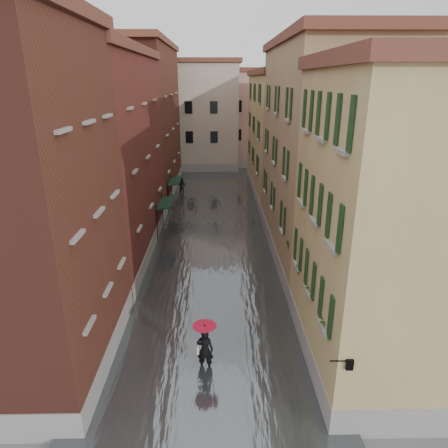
{
  "coord_description": "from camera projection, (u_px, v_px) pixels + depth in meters",
  "views": [
    {
      "loc": [
        0.38,
        -15.87,
        11.12
      ],
      "look_at": [
        0.76,
        6.5,
        3.0
      ],
      "focal_mm": 32.0,
      "sensor_mm": 36.0,
      "label": 1
    }
  ],
  "objects": [
    {
      "name": "ground",
      "position": [
        210.0,
        331.0,
        18.71
      ],
      "size": [
        120.0,
        120.0,
        0.0
      ],
      "primitive_type": "plane",
      "color": "#5A5A5C",
      "rests_on": "ground"
    },
    {
      "name": "floodwater",
      "position": [
        213.0,
        231.0,
        30.89
      ],
      "size": [
        10.0,
        60.0,
        0.2
      ],
      "primitive_type": "cube",
      "color": "#4B5053",
      "rests_on": "ground"
    },
    {
      "name": "building_left_near",
      "position": [
        15.0,
        215.0,
        14.5
      ],
      "size": [
        6.0,
        8.0,
        13.0
      ],
      "primitive_type": "cube",
      "color": "maroon",
      "rests_on": "ground"
    },
    {
      "name": "building_left_mid",
      "position": [
        99.0,
        162.0,
        24.92
      ],
      "size": [
        6.0,
        14.0,
        12.5
      ],
      "primitive_type": "cube",
      "color": "maroon",
      "rests_on": "ground"
    },
    {
      "name": "building_left_far",
      "position": [
        141.0,
        124.0,
        38.76
      ],
      "size": [
        6.0,
        16.0,
        14.0
      ],
      "primitive_type": "cube",
      "color": "maroon",
      "rests_on": "ground"
    },
    {
      "name": "building_right_near",
      "position": [
        394.0,
        231.0,
        14.98
      ],
      "size": [
        6.0,
        8.0,
        11.5
      ],
      "primitive_type": "cube",
      "color": "tan",
      "rests_on": "ground"
    },
    {
      "name": "building_right_mid",
      "position": [
        323.0,
        158.0,
        25.06
      ],
      "size": [
        6.0,
        14.0,
        13.0
      ],
      "primitive_type": "cube",
      "color": "#997D5C",
      "rests_on": "ground"
    },
    {
      "name": "building_right_far",
      "position": [
        284.0,
        137.0,
        39.41
      ],
      "size": [
        6.0,
        16.0,
        11.5
      ],
      "primitive_type": "cube",
      "color": "tan",
      "rests_on": "ground"
    },
    {
      "name": "building_end_cream",
      "position": [
        191.0,
        117.0,
        52.15
      ],
      "size": [
        12.0,
        9.0,
        13.0
      ],
      "primitive_type": "cube",
      "color": "#B8AB93",
      "rests_on": "ground"
    },
    {
      "name": "building_end_pink",
      "position": [
        258.0,
        119.0,
        54.35
      ],
      "size": [
        10.0,
        9.0,
        12.0
      ],
      "primitive_type": "cube",
      "color": "#A67E75",
      "rests_on": "ground"
    },
    {
      "name": "awning_near",
      "position": [
        165.0,
        204.0,
        29.53
      ],
      "size": [
        1.09,
        3.19,
        2.8
      ],
      "color": "black",
      "rests_on": "ground"
    },
    {
      "name": "awning_far",
      "position": [
        174.0,
        182.0,
        35.83
      ],
      "size": [
        1.09,
        3.1,
        2.8
      ],
      "color": "black",
      "rests_on": "ground"
    },
    {
      "name": "wall_lantern",
      "position": [
        348.0,
        363.0,
        12.11
      ],
      "size": [
        0.71,
        0.22,
        0.35
      ],
      "color": "black",
      "rests_on": "ground"
    },
    {
      "name": "window_planters",
      "position": [
        307.0,
        271.0,
        16.82
      ],
      "size": [
        0.59,
        7.97,
        0.84
      ],
      "color": "#994132",
      "rests_on": "ground"
    },
    {
      "name": "pedestrian_main",
      "position": [
        205.0,
        343.0,
        15.86
      ],
      "size": [
        0.99,
        0.99,
        2.06
      ],
      "color": "black",
      "rests_on": "ground"
    },
    {
      "name": "pedestrian_far",
      "position": [
        182.0,
        186.0,
        41.01
      ],
      "size": [
        0.86,
        0.7,
        1.66
      ],
      "primitive_type": "imported",
      "rotation": [
        0.0,
        0.0,
        -0.09
      ],
      "color": "black",
      "rests_on": "ground"
    }
  ]
}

